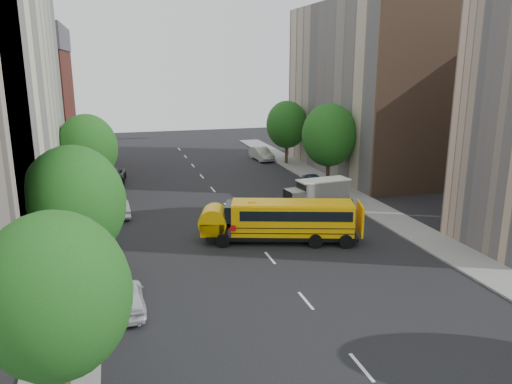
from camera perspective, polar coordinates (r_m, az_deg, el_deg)
name	(u,v)px	position (r m, az deg, el deg)	size (l,w,h in m)	color
ground	(261,247)	(33.11, 0.56, -6.30)	(120.00, 120.00, 0.00)	black
sidewalk_left	(81,238)	(36.65, -19.38, -4.96)	(3.00, 80.00, 0.12)	slate
sidewalk_right	(378,211)	(41.87, 13.79, -2.14)	(3.00, 80.00, 0.12)	slate
lane_markings	(227,206)	(42.29, -3.34, -1.64)	(0.15, 64.00, 0.01)	silver
building_left_redbrick	(21,115)	(58.58, -25.27, 8.01)	(10.00, 15.00, 13.00)	maroon
building_right_far	(367,89)	(56.53, 12.55, 11.40)	(10.00, 22.00, 18.00)	#B8A28F
building_right_sidewall	(427,95)	(47.16, 19.00, 10.40)	(10.10, 0.30, 18.00)	brown
street_tree_0	(56,296)	(17.31, -21.94, -10.96)	(4.80, 4.80, 7.41)	#38281C
street_tree_1	(74,203)	(26.60, -20.08, -1.24)	(5.12, 5.12, 7.90)	#38281C
street_tree_2	(87,148)	(44.23, -18.72, 4.74)	(4.99, 4.99, 7.71)	#38281C
street_tree_4	(329,135)	(48.43, 8.35, 6.44)	(5.25, 5.25, 8.10)	#38281C
street_tree_5	(287,125)	(59.51, 3.54, 7.70)	(4.86, 4.86, 7.51)	#38281C
school_bus	(280,219)	(33.67, 2.80, -3.10)	(10.29, 5.20, 2.85)	black
safari_truck	(319,193)	(42.06, 7.16, -0.08)	(5.66, 2.62, 2.34)	black
parked_car_0	(127,297)	(25.62, -14.58, -11.54)	(1.70, 4.23, 1.44)	silver
parked_car_1	(119,208)	(40.86, -15.38, -1.81)	(1.35, 3.87, 1.28)	silver
parked_car_2	(113,175)	(52.83, -16.01, 1.88)	(2.35, 5.11, 1.42)	black
parked_car_4	(314,182)	(48.18, 6.63, 1.15)	(1.65, 4.09, 1.39)	#2E3D52
parked_car_5	(261,154)	(62.30, 0.62, 4.40)	(1.69, 4.85, 1.60)	#A7A7A2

